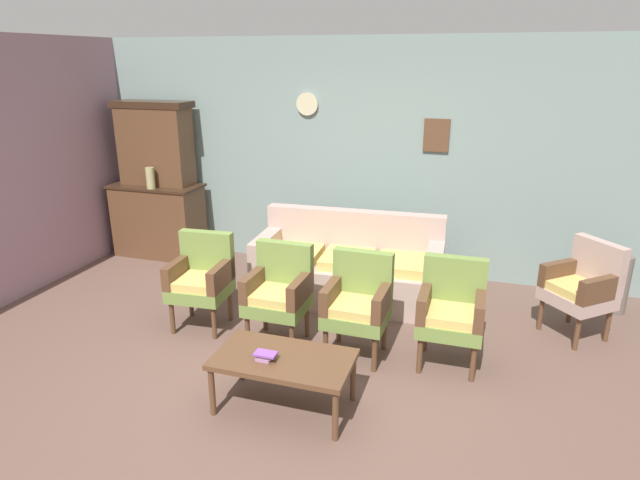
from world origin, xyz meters
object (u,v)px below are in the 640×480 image
armchair_row_middle (451,309)px  wingback_chair_by_fireplace (583,285)px  armchair_by_doorway (202,277)px  coffee_table (284,362)px  armchair_near_cabinet (279,290)px  armchair_near_couch_end (358,301)px  book_stack_on_table (265,356)px  floral_couch (349,269)px  floor_vase_by_wall (620,284)px  side_cabinet (159,220)px  vase_on_cabinet (150,178)px

armchair_row_middle → wingback_chair_by_fireplace: (1.10, 0.86, 0.00)m
armchair_by_doorway → coffee_table: (1.21, -0.99, -0.12)m
armchair_near_cabinet → armchair_near_couch_end: bearing=-1.0°
wingback_chair_by_fireplace → book_stack_on_table: (-2.31, -1.94, -0.05)m
floral_couch → armchair_near_cabinet: (-0.36, -1.09, 0.17)m
floral_couch → wingback_chair_by_fireplace: same height
armchair_row_middle → floor_vase_by_wall: (1.55, 1.50, -0.20)m
side_cabinet → armchair_row_middle: bearing=-22.6°
vase_on_cabinet → wingback_chair_by_fireplace: vase_on_cabinet is taller
armchair_near_cabinet → coffee_table: bearing=-66.6°
armchair_near_cabinet → armchair_row_middle: size_ratio=1.00×
armchair_near_couch_end → vase_on_cabinet: bearing=153.5°
coffee_table → floor_vase_by_wall: (2.64, 2.50, -0.07)m
floral_couch → book_stack_on_table: (-0.07, -2.09, 0.13)m
vase_on_cabinet → armchair_near_cabinet: size_ratio=0.29×
floor_vase_by_wall → book_stack_on_table: bearing=-136.9°
coffee_table → wingback_chair_by_fireplace: bearing=40.4°
armchair_near_couch_end → floor_vase_by_wall: size_ratio=1.49×
side_cabinet → armchair_row_middle: size_ratio=1.28×
armchair_by_doorway → wingback_chair_by_fireplace: 3.52m
armchair_near_cabinet → floor_vase_by_wall: size_ratio=1.49×
armchair_by_doorway → wingback_chair_by_fireplace: bearing=14.5°
armchair_by_doorway → book_stack_on_table: 1.53m
vase_on_cabinet → armchair_near_couch_end: size_ratio=0.29×
coffee_table → floor_vase_by_wall: floor_vase_by_wall is taller
side_cabinet → vase_on_cabinet: vase_on_cabinet is taller
armchair_near_couch_end → book_stack_on_table: 1.08m
armchair_near_couch_end → armchair_row_middle: (0.77, 0.09, 0.00)m
floor_vase_by_wall → armchair_row_middle: bearing=-135.9°
armchair_by_doorway → armchair_row_middle: 2.31m
armchair_by_doorway → armchair_row_middle: (2.31, 0.01, 0.00)m
armchair_row_middle → book_stack_on_table: (-1.20, -1.08, -0.05)m
side_cabinet → floral_couch: bearing=-12.2°
side_cabinet → armchair_near_couch_end: 3.50m
armchair_near_cabinet → armchair_by_doorway: bearing=175.5°
floral_couch → floor_vase_by_wall: size_ratio=3.27×
vase_on_cabinet → floral_couch: 2.76m
armchair_by_doorway → armchair_near_cabinet: 0.81m
vase_on_cabinet → floor_vase_by_wall: vase_on_cabinet is taller
floral_couch → armchair_near_couch_end: same height
armchair_near_cabinet → book_stack_on_table: 1.04m
floor_vase_by_wall → vase_on_cabinet: bearing=-179.1°
armchair_near_couch_end → floor_vase_by_wall: armchair_near_couch_end is taller
armchair_row_middle → book_stack_on_table: armchair_row_middle is taller
armchair_row_middle → book_stack_on_table: 1.62m
armchair_near_cabinet → book_stack_on_table: (0.29, -1.00, -0.05)m
armchair_by_doorway → floor_vase_by_wall: 4.14m
side_cabinet → vase_on_cabinet: bearing=-70.9°
armchair_row_middle → armchair_by_doorway: bearing=-179.6°
armchair_near_couch_end → wingback_chair_by_fireplace: bearing=27.0°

